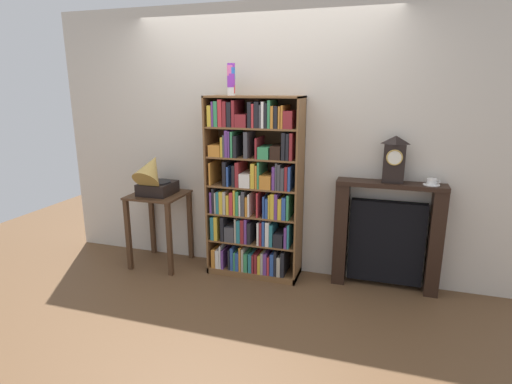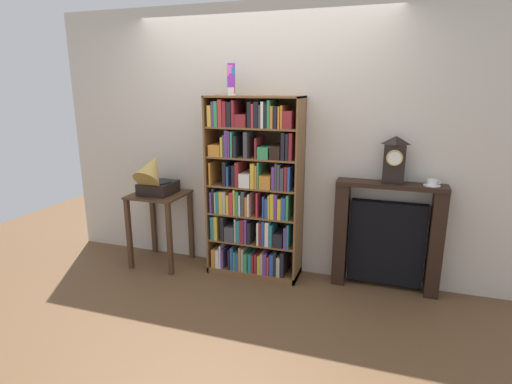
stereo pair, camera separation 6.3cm
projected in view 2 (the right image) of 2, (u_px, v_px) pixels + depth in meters
The scene contains 9 objects.
ground_plane at pixel (251, 278), 4.07m from camera, with size 7.65×6.40×0.02m, color brown.
wall_back at pixel (273, 143), 4.01m from camera, with size 4.65×0.08×2.60m, color beige.
bookshelf at pixel (254, 193), 3.95m from camera, with size 0.90×0.35×1.76m.
cup_stack at pixel (231, 79), 3.76m from camera, with size 0.07×0.07×0.29m.
side_table_left at pixel (160, 212), 4.27m from camera, with size 0.53×0.52×0.77m.
gramophone at pixel (154, 176), 4.11m from camera, with size 0.32×0.48×0.48m.
fireplace_mantel at pixel (387, 237), 3.75m from camera, with size 0.95×0.21×1.01m.
mantel_clock at pixel (394, 160), 3.55m from camera, with size 0.18×0.11×0.41m.
teacup_with_saucer at pixel (432, 183), 3.49m from camera, with size 0.14×0.14×0.06m.
Camera 2 is at (1.23, -3.52, 1.84)m, focal length 28.70 mm.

